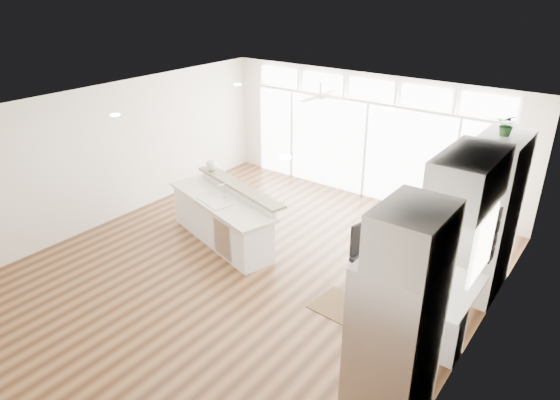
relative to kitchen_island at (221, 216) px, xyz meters
The scene contains 23 objects.
floor 1.31m from the kitchen_island, 23.50° to the right, with size 7.00×8.00×0.02m, color #412614.
ceiling 2.50m from the kitchen_island, 23.50° to the right, with size 7.00×8.00×0.02m, color white.
wall_back 3.78m from the kitchen_island, 72.57° to the left, with size 7.00×0.04×2.70m, color silver.
wall_left 2.58m from the kitchen_island, 168.66° to the right, with size 0.04×8.00×2.70m, color silver.
wall_right 4.70m from the kitchen_island, ahead, with size 0.04×8.00×2.70m, color silver.
glass_wall 3.67m from the kitchen_island, 72.29° to the left, with size 5.80×0.06×2.08m, color white.
transom_row 4.08m from the kitchen_island, 72.29° to the left, with size 5.90×0.06×0.40m, color white.
desk_window 4.68m from the kitchen_island, ahead, with size 0.04×0.85×0.85m, color white.
ceiling_fan 3.10m from the kitchen_island, 75.39° to the left, with size 1.16×1.16×0.32m, color white.
recessed_lights 2.45m from the kitchen_island, 14.24° to the right, with size 3.40×3.00×0.02m, color white.
oven_cabinet 4.53m from the kitchen_island, 17.16° to the left, with size 0.64×1.20×2.50m, color white.
desk_nook 4.24m from the kitchen_island, ahead, with size 0.72×1.30×0.76m, color white.
upper_cabinets 4.66m from the kitchen_island, ahead, with size 0.64×1.30×0.64m, color white.
refrigerator 4.62m from the kitchen_island, 23.47° to the right, with size 0.76×0.90×2.00m, color #B1B2B6.
fridge_cabinet 4.98m from the kitchen_island, 23.18° to the right, with size 0.64×0.90×0.60m, color white.
framed_photos 4.67m from the kitchen_island, ahead, with size 0.06×0.22×0.80m, color black.
kitchen_island is the anchor object (origin of this frame).
rug 2.98m from the kitchen_island, ahead, with size 0.98×0.71×0.01m, color #332010.
office_chair 2.91m from the kitchen_island, ahead, with size 0.57×0.52×1.09m, color black.
fishbowl 1.20m from the kitchen_island, 141.12° to the left, with size 0.22×0.22×0.22m, color silver.
monitor 4.18m from the kitchen_island, ahead, with size 0.08×0.49×0.41m, color black.
keyboard 4.00m from the kitchen_island, ahead, with size 0.12×0.31×0.02m, color silver.
potted_plant 4.95m from the kitchen_island, 17.16° to the left, with size 0.28×0.31×0.24m, color #285A26.
Camera 1 is at (4.63, -5.42, 4.56)m, focal length 32.00 mm.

